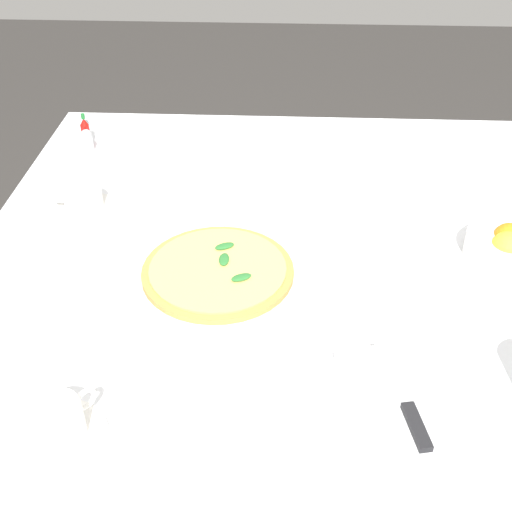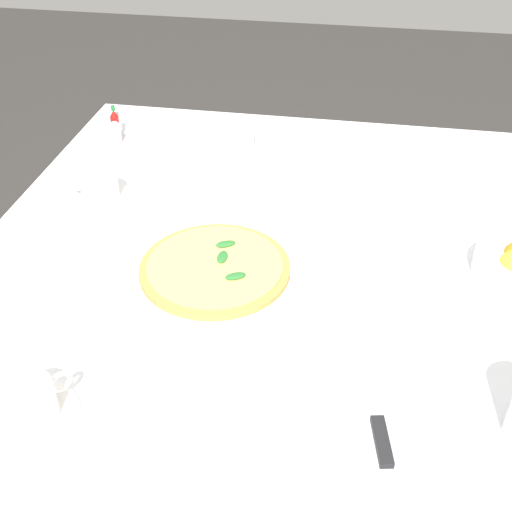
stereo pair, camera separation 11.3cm
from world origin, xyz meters
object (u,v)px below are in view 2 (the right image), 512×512
Objects in this scene: coffee_cup_center_back at (99,188)px; coffee_cup_back_corner at (29,405)px; pizza at (215,267)px; coffee_cup_far_left at (238,139)px; salt_shaker at (116,123)px; dinner_knife at (375,411)px; napkin_folded at (374,419)px; pizza_plate at (215,274)px; pepper_shaker at (116,133)px; hot_sauce_bottle at (115,125)px.

coffee_cup_center_back is 0.57m from coffee_cup_back_corner.
coffee_cup_far_left is at bearing 6.56° from pizza.
coffee_cup_center_back is at bearing 11.71° from coffee_cup_back_corner.
coffee_cup_back_corner is 0.90m from salt_shaker.
coffee_cup_back_corner reaches higher than dinner_knife.
dinner_knife is at bearing -3.85° from napkin_folded.
pizza_plate is 0.37m from coffee_cup_center_back.
coffee_cup_back_corner is 0.84m from pepper_shaker.
salt_shaker is (0.05, 0.32, -0.00)m from coffee_cup_far_left.
pepper_shaker is at bearing 13.02° from coffee_cup_center_back.
pizza is at bearing -144.88° from salt_shaker.
salt_shaker reaches higher than pizza.
pizza is (0.00, -0.00, 0.01)m from pizza_plate.
napkin_folded is (0.07, -0.46, -0.02)m from coffee_cup_back_corner.
coffee_cup_center_back is at bearing 39.05° from dinner_knife.
napkin_folded reaches higher than pizza_plate.
coffee_cup_far_left is 2.31× the size of pepper_shaker.
pepper_shaker is (-0.06, -0.02, 0.00)m from salt_shaker.
salt_shaker is at bearing 14.22° from coffee_cup_center_back.
coffee_cup_center_back is 1.60× the size of hot_sauce_bottle.
pepper_shaker is at bearing -160.35° from salt_shaker.
dinner_knife is 2.35× the size of hot_sauce_bottle.
napkin_folded is 1.26× the size of dinner_knife.
pizza_plate is 1.62× the size of dinner_knife.
dinner_knife is (-0.49, -0.58, -0.01)m from coffee_cup_center_back.
pepper_shaker is (0.75, 0.64, 0.02)m from napkin_folded.
coffee_cup_far_left is at bearing 13.24° from dinner_knife.
dinner_knife reaches higher than napkin_folded.
coffee_cup_back_corner is (-0.83, 0.12, -0.00)m from coffee_cup_far_left.
salt_shaker is (0.53, 0.37, 0.00)m from pizza.
coffee_cup_far_left is (0.49, 0.06, 0.00)m from pizza.
hot_sauce_bottle is (0.78, 0.65, 0.02)m from napkin_folded.
coffee_cup_center_back reaches higher than coffee_cup_back_corner.
hot_sauce_bottle reaches higher than coffee_cup_center_back.
pizza is 0.39m from dinner_knife.
salt_shaker is (0.81, 0.66, 0.02)m from napkin_folded.
coffee_cup_center_back reaches higher than dinner_knife.
napkin_folded is at bearing -130.27° from coffee_cup_center_back.
coffee_cup_far_left is 1.00× the size of coffee_cup_back_corner.
pepper_shaker is at bearing 36.62° from pizza_plate.
coffee_cup_back_corner is 0.47m from dinner_knife.
coffee_cup_center_back is at bearing 53.69° from pizza_plate.
coffee_cup_far_left is at bearing -93.31° from hot_sauce_bottle.
pizza is 1.07× the size of napkin_folded.
hot_sauce_bottle reaches higher than salt_shaker.
coffee_cup_far_left is (0.27, -0.24, 0.00)m from coffee_cup_center_back.
pepper_shaker reaches higher than napkin_folded.
coffee_cup_center_back is 0.36m from coffee_cup_far_left.
coffee_cup_back_corner is 2.31× the size of pepper_shaker.
pizza_plate is 0.62m from hot_sauce_bottle.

